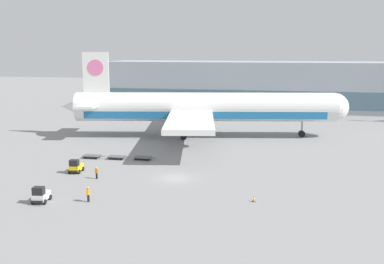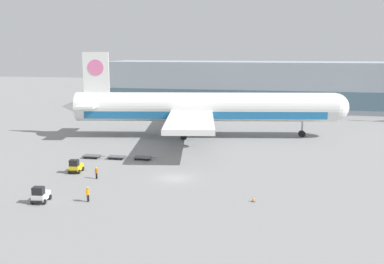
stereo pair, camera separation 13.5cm
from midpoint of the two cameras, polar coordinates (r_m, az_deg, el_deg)
ground_plane at (r=59.30m, az=-2.36°, el=-6.19°), size 400.00×400.00×0.00m
terminal_building at (r=129.85m, az=8.75°, el=6.16°), size 90.00×18.20×14.00m
airplane_main at (r=86.50m, az=1.14°, el=3.20°), size 57.65×48.66×17.00m
baggage_tug_foreground at (r=64.03m, az=-15.31°, el=-4.47°), size 1.86×2.58×2.00m
baggage_tug_mid at (r=53.02m, az=-19.60°, el=-7.93°), size 1.92×2.62×2.00m
baggage_dolly_lead at (r=71.80m, az=-13.23°, el=-3.12°), size 3.70×1.51×0.48m
baggage_dolly_second at (r=70.42m, az=-10.03°, el=-3.26°), size 3.70×1.51×0.48m
baggage_dolly_third at (r=69.40m, az=-6.63°, el=-3.38°), size 3.70×1.51×0.48m
ground_crew_near at (r=51.51m, az=-13.76°, el=-7.90°), size 0.32×0.55×1.83m
ground_crew_far at (r=60.25m, az=-12.67°, el=-5.22°), size 0.51×0.37×1.66m
traffic_cone_near at (r=50.91m, az=8.17°, el=-8.83°), size 0.40×0.40×0.65m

